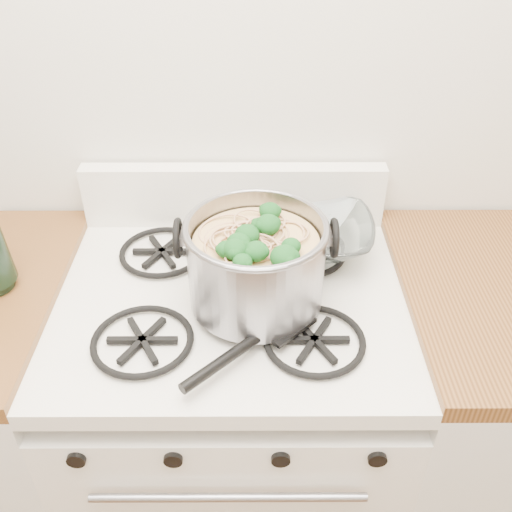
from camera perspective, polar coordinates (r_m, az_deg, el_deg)
The scene contains 5 objects.
gas_range at distance 1.59m, azimuth -2.07°, elevation -16.92°, with size 0.76×0.66×0.92m.
counter_left at distance 1.67m, azimuth -20.33°, elevation -15.37°, with size 0.25×0.65×0.92m.
stock_pot at distance 1.16m, azimuth -0.00°, elevation -0.77°, with size 0.32×0.29×0.20m.
spatula at distance 1.15m, azimuth 2.63°, elevation -6.39°, with size 0.29×0.31×0.02m, color black, non-canonical shape.
glass_bowl at distance 1.37m, azimuth 5.94°, elevation 1.60°, with size 0.11×0.11×0.03m, color white.
Camera 1 is at (0.05, 0.31, 1.71)m, focal length 40.00 mm.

